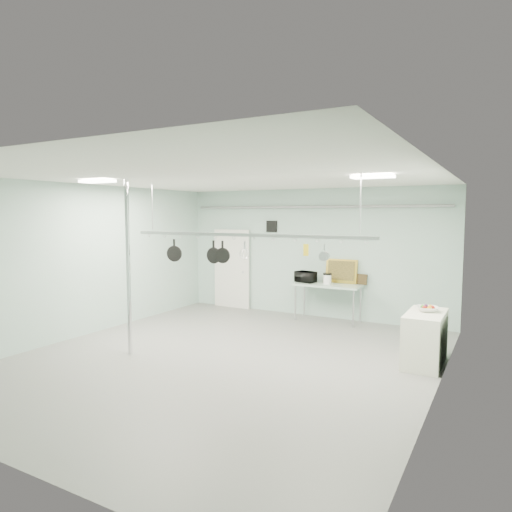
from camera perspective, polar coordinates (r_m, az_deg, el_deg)
The scene contains 25 objects.
floor at distance 8.34m, azimuth -3.83°, elevation -12.68°, with size 8.00×8.00×0.00m, color gray.
ceiling at distance 7.96m, azimuth -3.97°, elevation 9.72°, with size 7.00×8.00×0.02m, color silver.
back_wall at distance 11.54m, azimuth 6.88°, elevation 0.40°, with size 7.00×0.02×3.20m, color #A5C6BA.
right_wall at distance 6.79m, azimuth 21.75°, elevation -3.31°, with size 0.02×8.00×3.20m, color #A5C6BA.
door at distance 12.59m, azimuth -2.98°, elevation -1.69°, with size 1.10×0.10×2.20m, color silver.
wall_vent at distance 11.94m, azimuth 1.97°, elevation 3.72°, with size 0.30×0.04×0.30m, color black.
conduit_pipe at distance 11.42m, azimuth 6.78°, elevation 6.12°, with size 0.07×0.07×6.60m, color gray.
chrome_pole at distance 8.59m, azimuth -15.68°, elevation -1.41°, with size 0.08×0.08×3.20m, color silver.
prep_table at distance 11.06m, azimuth 8.97°, elevation -3.85°, with size 1.60×0.70×0.91m.
side_cabinet at distance 8.43m, azimuth 20.36°, elevation -9.64°, with size 0.60×1.20×0.90m, color white.
pot_rack at distance 8.10m, azimuth -1.59°, elevation 2.86°, with size 4.80×0.06×1.00m.
light_panel_left at distance 8.78m, azimuth -19.22°, elevation 8.83°, with size 0.65×0.30×0.05m, color white.
light_panel_right at distance 7.54m, azimuth 14.39°, elevation 9.60°, with size 0.65×0.30×0.05m, color white.
microwave at distance 11.25m, azimuth 6.25°, elevation -2.60°, with size 0.48×0.32×0.26m, color black.
coffee_canister at distance 11.03m, azimuth 8.90°, elevation -2.90°, with size 0.19×0.19×0.22m, color white.
painting_large at distance 11.21m, azimuth 10.62°, elevation -1.88°, with size 0.78×0.05×0.58m, color gold.
painting_small at distance 11.09m, azimuth 12.98°, elevation -2.85°, with size 0.30×0.04×0.25m, color #352712.
fruit_bowl at distance 8.41m, azimuth 20.65°, elevation -6.21°, with size 0.36×0.36×0.09m, color white.
skillet_left at distance 9.01m, azimuth -10.19°, elevation 0.78°, with size 0.31×0.06×0.41m, color black, non-canonical shape.
skillet_mid at distance 8.46m, azimuth -5.33°, elevation 0.56°, with size 0.30×0.06×0.41m, color black, non-canonical shape.
skillet_right at distance 8.35m, azimuth -4.21°, elevation 0.59°, with size 0.28×0.06×0.39m, color black, non-canonical shape.
whisk at distance 8.10m, azimuth -1.42°, elevation 0.63°, with size 0.19×0.19×0.34m, color silver, non-canonical shape.
grater at distance 7.58m, azimuth 6.26°, elevation 0.75°, with size 0.09×0.02×0.22m, color gold, non-canonical shape.
saucepan at distance 7.46m, azimuth 8.52°, elevation 0.41°, with size 0.15×0.09×0.28m, color silver, non-canonical shape.
fruit_cluster at distance 8.41m, azimuth 20.66°, elevation -5.95°, with size 0.24×0.24×0.09m, color maroon, non-canonical shape.
Camera 1 is at (4.30, -6.67, 2.56)m, focal length 32.00 mm.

